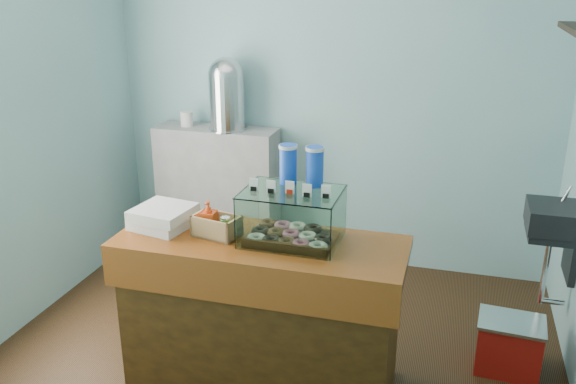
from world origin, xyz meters
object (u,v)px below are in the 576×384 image
(counter, at_px, (261,312))
(coffee_urn, at_px, (227,92))
(display_case, at_px, (293,211))
(red_cooler, at_px, (509,345))

(counter, bearing_deg, coffee_urn, 116.82)
(counter, distance_m, display_case, 0.63)
(counter, bearing_deg, red_cooler, 19.78)
(coffee_urn, bearing_deg, red_cooler, -25.78)
(display_case, distance_m, coffee_urn, 1.79)
(counter, xyz_separation_m, coffee_urn, (-0.79, 1.56, 0.94))
(counter, height_order, coffee_urn, coffee_urn)
(counter, bearing_deg, display_case, 24.88)
(display_case, bearing_deg, coffee_urn, 123.57)
(display_case, distance_m, red_cooler, 1.58)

